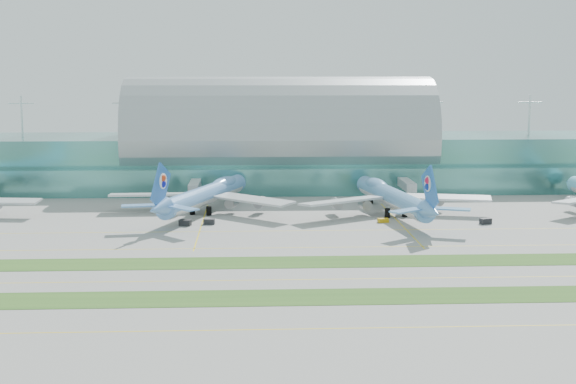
{
  "coord_description": "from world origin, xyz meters",
  "views": [
    {
      "loc": [
        -11.09,
        -185.82,
        46.09
      ],
      "look_at": [
        0.0,
        55.0,
        9.0
      ],
      "focal_mm": 50.0,
      "sensor_mm": 36.0,
      "label": 1
    }
  ],
  "objects": [
    {
      "name": "gse_e",
      "position": [
        28.75,
        51.38,
        0.63
      ],
      "size": [
        3.37,
        2.21,
        1.26
      ],
      "primitive_type": "cube",
      "rotation": [
        0.0,
        0.0,
        0.15
      ],
      "color": "#C8950B",
      "rests_on": "ground"
    },
    {
      "name": "taxiline_c",
      "position": [
        0.0,
        18.0,
        0.01
      ],
      "size": [
        420.0,
        0.35,
        0.01
      ],
      "primitive_type": "cube",
      "color": "yellow",
      "rests_on": "ground"
    },
    {
      "name": "grass_strip_near",
      "position": [
        0.0,
        -28.0,
        0.04
      ],
      "size": [
        420.0,
        12.0,
        0.08
      ],
      "primitive_type": "cube",
      "color": "#2D591E",
      "rests_on": "ground"
    },
    {
      "name": "taxiline_d",
      "position": [
        0.0,
        40.0,
        0.01
      ],
      "size": [
        420.0,
        0.35,
        0.01
      ],
      "primitive_type": "cube",
      "color": "yellow",
      "rests_on": "ground"
    },
    {
      "name": "airliner_c",
      "position": [
        33.56,
        64.03,
        6.12
      ],
      "size": [
        62.7,
        71.85,
        19.82
      ],
      "rotation": [
        0.0,
        0.0,
        0.16
      ],
      "color": "#5D96CC",
      "rests_on": "ground"
    },
    {
      "name": "ground",
      "position": [
        0.0,
        0.0,
        0.0
      ],
      "size": [
        700.0,
        700.0,
        0.0
      ],
      "primitive_type": "plane",
      "color": "gray",
      "rests_on": "ground"
    },
    {
      "name": "taxiline_b",
      "position": [
        0.0,
        -14.0,
        0.01
      ],
      "size": [
        420.0,
        0.35,
        0.01
      ],
      "primitive_type": "cube",
      "color": "yellow",
      "rests_on": "ground"
    },
    {
      "name": "gse_c",
      "position": [
        -30.9,
        49.02,
        0.89
      ],
      "size": [
        3.83,
        2.85,
        1.78
      ],
      "primitive_type": "cube",
      "rotation": [
        0.0,
        0.0,
        -0.23
      ],
      "color": "black",
      "rests_on": "ground"
    },
    {
      "name": "airliner_b",
      "position": [
        -25.98,
        70.75,
        6.16
      ],
      "size": [
        60.07,
        69.95,
        19.96
      ],
      "rotation": [
        0.0,
        0.0,
        -0.35
      ],
      "color": "#6399DA",
      "rests_on": "ground"
    },
    {
      "name": "grass_strip_far",
      "position": [
        0.0,
        2.0,
        0.04
      ],
      "size": [
        420.0,
        12.0,
        0.08
      ],
      "primitive_type": "cube",
      "color": "#2D591E",
      "rests_on": "ground"
    },
    {
      "name": "terminal",
      "position": [
        0.01,
        128.79,
        14.23
      ],
      "size": [
        340.0,
        69.1,
        36.0
      ],
      "color": "#3D7A75",
      "rests_on": "ground"
    },
    {
      "name": "gse_f",
      "position": [
        59.09,
        47.49,
        0.87
      ],
      "size": [
        3.81,
        2.87,
        1.75
      ],
      "primitive_type": "cube",
      "rotation": [
        0.0,
        0.0,
        0.34
      ],
      "color": "black",
      "rests_on": "ground"
    },
    {
      "name": "taxiline_a",
      "position": [
        0.0,
        -48.0,
        0.01
      ],
      "size": [
        420.0,
        0.35,
        0.01
      ],
      "primitive_type": "cube",
      "color": "yellow",
      "rests_on": "ground"
    },
    {
      "name": "gse_d",
      "position": [
        -23.88,
        50.81,
        0.82
      ],
      "size": [
        3.46,
        2.16,
        1.64
      ],
      "primitive_type": "cube",
      "rotation": [
        0.0,
        0.0,
        -0.1
      ],
      "color": "black",
      "rests_on": "ground"
    }
  ]
}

